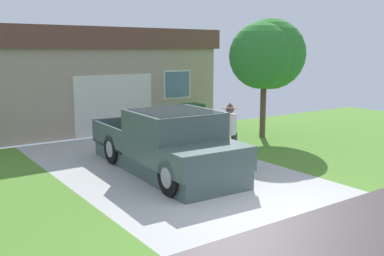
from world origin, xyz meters
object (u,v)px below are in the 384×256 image
(house_with_garage, at_px, (71,76))
(wheeled_trash_bin, at_px, (193,118))
(pickup_truck, at_px, (171,145))
(front_yard_tree, at_px, (266,55))
(person_with_hat, at_px, (230,132))
(handbag, at_px, (233,165))

(house_with_garage, distance_m, wheeled_trash_bin, 5.85)
(pickup_truck, xyz_separation_m, front_yard_tree, (5.11, 1.96, 2.15))
(pickup_truck, xyz_separation_m, person_with_hat, (1.52, -0.43, 0.25))
(front_yard_tree, height_order, wheeled_trash_bin, front_yard_tree)
(handbag, bearing_deg, house_with_garage, 94.25)
(wheeled_trash_bin, bearing_deg, front_yard_tree, -47.91)
(person_with_hat, relative_size, house_with_garage, 0.17)
(front_yard_tree, relative_size, wheeled_trash_bin, 3.70)
(person_with_hat, height_order, wheeled_trash_bin, person_with_hat)
(pickup_truck, height_order, front_yard_tree, front_yard_tree)
(handbag, bearing_deg, person_with_hat, 67.93)
(person_with_hat, xyz_separation_m, front_yard_tree, (3.59, 2.39, 1.90))
(handbag, bearing_deg, wheeled_trash_bin, 66.51)
(person_with_hat, distance_m, wheeled_trash_bin, 4.70)
(handbag, height_order, house_with_garage, house_with_garage)
(handbag, xyz_separation_m, wheeled_trash_bin, (1.98, 4.56, 0.47))
(pickup_truck, distance_m, wheeled_trash_bin, 5.14)
(person_with_hat, height_order, house_with_garage, house_with_garage)
(person_with_hat, relative_size, front_yard_tree, 0.42)
(pickup_truck, height_order, wheeled_trash_bin, pickup_truck)
(pickup_truck, relative_size, wheeled_trash_bin, 4.66)
(handbag, height_order, wheeled_trash_bin, wheeled_trash_bin)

